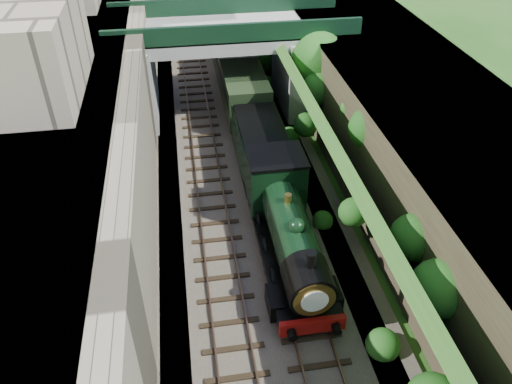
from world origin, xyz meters
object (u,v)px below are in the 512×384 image
at_px(road_bridge, 237,56).
at_px(tree, 319,61).
at_px(locomotive, 287,228).
at_px(tender, 261,150).

bearing_deg(road_bridge, tree, -31.72).
bearing_deg(locomotive, tender, 90.00).
bearing_deg(tree, tender, -131.82).
bearing_deg(tender, road_bridge, 91.76).
height_order(locomotive, tender, locomotive).
bearing_deg(tender, tree, 48.18).
relative_size(road_bridge, locomotive, 1.56).
bearing_deg(road_bridge, locomotive, -89.07).
distance_m(tree, tender, 7.69).
distance_m(locomotive, tender, 7.37).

